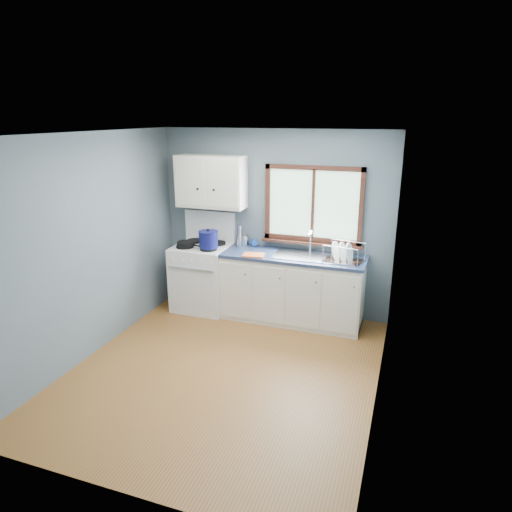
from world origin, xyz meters
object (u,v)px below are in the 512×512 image
(thermos, at_px, (239,236))
(sink, at_px, (306,261))
(base_cabinets, at_px, (292,292))
(skillet, at_px, (186,244))
(dish_rack, at_px, (343,256))
(gas_range, at_px, (203,275))
(utensil_crock, at_px, (244,240))
(stockpot, at_px, (208,239))

(thermos, bearing_deg, sink, -7.80)
(base_cabinets, distance_m, sink, 0.48)
(skillet, distance_m, dish_rack, 2.12)
(gas_range, distance_m, sink, 1.53)
(utensil_crock, xyz_separation_m, dish_rack, (1.41, -0.25, -0.01))
(thermos, xyz_separation_m, dish_rack, (1.45, -0.17, -0.09))
(gas_range, relative_size, thermos, 4.48)
(sink, bearing_deg, skillet, -174.24)
(gas_range, relative_size, sink, 1.62)
(sink, xyz_separation_m, dish_rack, (0.47, -0.04, 0.12))
(stockpot, height_order, dish_rack, stockpot)
(sink, relative_size, thermos, 2.77)
(stockpot, bearing_deg, skillet, -178.79)
(base_cabinets, bearing_deg, skillet, -173.52)
(utensil_crock, bearing_deg, thermos, -118.64)
(sink, bearing_deg, stockpot, -173.09)
(gas_range, xyz_separation_m, base_cabinets, (1.31, 0.02, -0.08))
(skillet, bearing_deg, utensil_crock, 42.15)
(stockpot, bearing_deg, thermos, 41.64)
(gas_range, relative_size, stockpot, 4.28)
(skillet, bearing_deg, stockpot, 15.01)
(utensil_crock, relative_size, dish_rack, 0.72)
(stockpot, bearing_deg, dish_rack, 3.84)
(sink, xyz_separation_m, stockpot, (-1.31, -0.16, 0.22))
(sink, bearing_deg, thermos, 172.20)
(base_cabinets, bearing_deg, thermos, 170.50)
(dish_rack, bearing_deg, stockpot, -166.60)
(base_cabinets, xyz_separation_m, thermos, (-0.80, 0.13, 0.66))
(gas_range, relative_size, utensil_crock, 3.69)
(stockpot, distance_m, utensil_crock, 0.54)
(gas_range, height_order, skillet, gas_range)
(gas_range, bearing_deg, stockpot, -38.84)
(skillet, relative_size, stockpot, 1.24)
(base_cabinets, distance_m, skillet, 1.58)
(stockpot, relative_size, dish_rack, 0.62)
(sink, relative_size, utensil_crock, 2.28)
(gas_range, bearing_deg, dish_rack, -0.61)
(sink, xyz_separation_m, thermos, (-0.98, 0.13, 0.21))
(gas_range, bearing_deg, base_cabinets, 0.82)
(utensil_crock, height_order, thermos, utensil_crock)
(stockpot, relative_size, thermos, 1.05)
(stockpot, bearing_deg, sink, 6.91)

